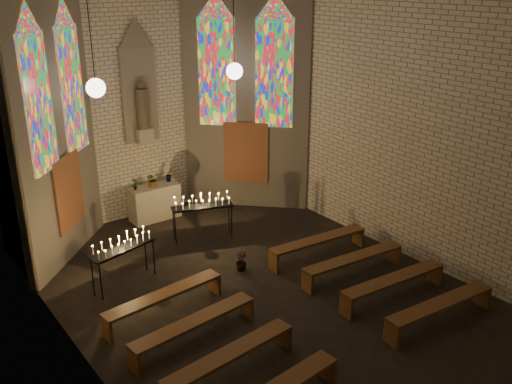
% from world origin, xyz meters
% --- Properties ---
extents(floor, '(12.00, 12.00, 0.00)m').
position_xyz_m(floor, '(0.00, 0.00, 0.00)').
color(floor, black).
rests_on(floor, ground).
extents(room, '(8.22, 12.43, 7.00)m').
position_xyz_m(room, '(-0.00, 3.37, 3.72)').
color(room, beige).
rests_on(room, ground).
extents(altar, '(1.40, 0.60, 1.00)m').
position_xyz_m(altar, '(0.00, 5.45, 0.50)').
color(altar, '#ABA68C').
rests_on(altar, ground).
extents(flower_vase_left, '(0.20, 0.16, 0.33)m').
position_xyz_m(flower_vase_left, '(-0.55, 5.47, 1.17)').
color(flower_vase_left, '#4C723F').
rests_on(flower_vase_left, altar).
extents(flower_vase_center, '(0.37, 0.32, 0.41)m').
position_xyz_m(flower_vase_center, '(-0.01, 5.44, 1.21)').
color(flower_vase_center, '#4C723F').
rests_on(flower_vase_center, altar).
extents(flower_vase_right, '(0.24, 0.20, 0.40)m').
position_xyz_m(flower_vase_right, '(0.55, 5.53, 1.20)').
color(flower_vase_right, '#4C723F').
rests_on(flower_vase_right, altar).
extents(aisle_flower_pot, '(0.29, 0.29, 0.47)m').
position_xyz_m(aisle_flower_pot, '(0.23, 1.50, 0.24)').
color(aisle_flower_pot, '#4C723F').
rests_on(aisle_flower_pot, ground).
extents(votive_stand_left, '(1.62, 0.73, 1.16)m').
position_xyz_m(votive_stand_left, '(-2.27, 2.53, 0.99)').
color(votive_stand_left, black).
rests_on(votive_stand_left, ground).
extents(votive_stand_right, '(1.63, 0.90, 1.17)m').
position_xyz_m(votive_stand_right, '(0.41, 3.51, 1.01)').
color(votive_stand_right, black).
rests_on(votive_stand_right, ground).
extents(pew_left_0, '(2.71, 0.61, 0.52)m').
position_xyz_m(pew_left_0, '(-2.14, 0.91, 0.42)').
color(pew_left_0, '#513217').
rests_on(pew_left_0, ground).
extents(pew_right_0, '(2.71, 0.61, 0.52)m').
position_xyz_m(pew_right_0, '(2.14, 0.91, 0.42)').
color(pew_right_0, '#513217').
rests_on(pew_right_0, ground).
extents(pew_left_1, '(2.71, 0.61, 0.52)m').
position_xyz_m(pew_left_1, '(-2.14, -0.29, 0.42)').
color(pew_left_1, '#513217').
rests_on(pew_left_1, ground).
extents(pew_right_1, '(2.71, 0.61, 0.52)m').
position_xyz_m(pew_right_1, '(2.14, -0.29, 0.42)').
color(pew_right_1, '#513217').
rests_on(pew_right_1, ground).
extents(pew_left_2, '(2.71, 0.61, 0.52)m').
position_xyz_m(pew_left_2, '(-2.14, -1.49, 0.42)').
color(pew_left_2, '#513217').
rests_on(pew_left_2, ground).
extents(pew_right_2, '(2.71, 0.61, 0.52)m').
position_xyz_m(pew_right_2, '(2.14, -1.49, 0.42)').
color(pew_right_2, '#513217').
rests_on(pew_right_2, ground).
extents(pew_right_3, '(2.71, 0.61, 0.52)m').
position_xyz_m(pew_right_3, '(2.14, -2.69, 0.42)').
color(pew_right_3, '#513217').
rests_on(pew_right_3, ground).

